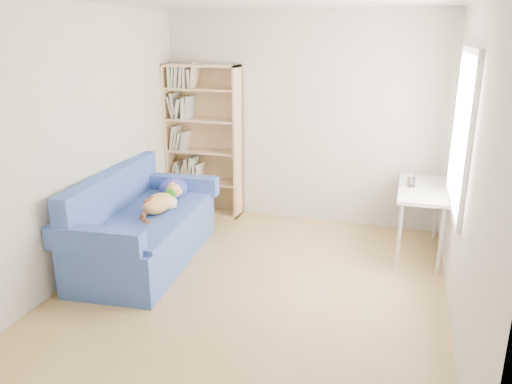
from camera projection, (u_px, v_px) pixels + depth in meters
ground at (254, 288)px, 4.76m from camera, size 4.00×4.00×0.00m
room_shell at (266, 117)px, 4.27m from camera, size 3.54×4.04×2.62m
sofa at (143, 227)px, 5.27m from camera, size 1.08×2.00×0.95m
bookshelf at (204, 147)px, 6.50m from camera, size 0.98×0.30×1.95m
desk at (422, 195)px, 5.33m from camera, size 0.50×1.08×0.75m
pen_cup at (412, 181)px, 5.32m from camera, size 0.09×0.09×0.17m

